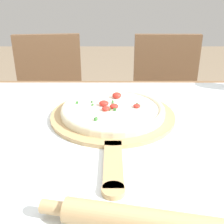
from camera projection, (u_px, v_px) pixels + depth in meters
name	position (u px, v px, depth m)	size (l,w,h in m)	color
dining_table	(109.00, 161.00, 0.87)	(1.35, 0.95, 0.75)	brown
towel_cloth	(109.00, 131.00, 0.83)	(1.27, 0.87, 0.00)	silver
pizza_peel	(112.00, 117.00, 0.89)	(0.40, 0.59, 0.01)	tan
pizza	(112.00, 109.00, 0.90)	(0.33, 0.33, 0.04)	beige
rolling_pin	(157.00, 223.00, 0.47)	(0.42, 0.11, 0.05)	tan
chair_left	(49.00, 102.00, 1.66)	(0.44, 0.44, 0.89)	brown
chair_right	(165.00, 101.00, 1.66)	(0.41, 0.41, 0.89)	brown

